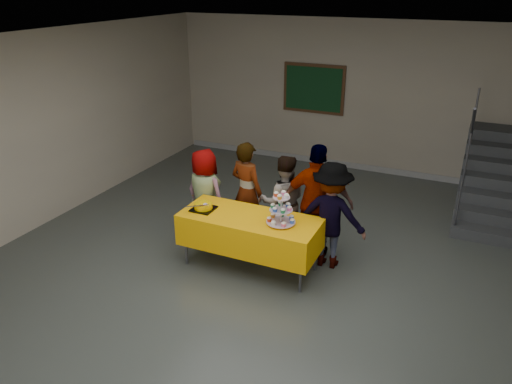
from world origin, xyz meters
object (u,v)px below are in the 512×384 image
at_px(bear_cake, 203,206).
at_px(schoolchild_b, 247,192).
at_px(schoolchild_d, 317,203).
at_px(schoolchild_c, 284,202).
at_px(bake_table, 250,231).
at_px(schoolchild_a, 205,194).
at_px(cupcake_stand, 281,212).
at_px(noticeboard, 314,89).
at_px(schoolchild_e, 331,215).
at_px(staircase, 501,181).

bearing_deg(bear_cake, schoolchild_b, 71.66).
bearing_deg(schoolchild_d, schoolchild_c, -22.26).
bearing_deg(bake_table, schoolchild_a, 151.58).
bearing_deg(schoolchild_a, schoolchild_d, -164.77).
bearing_deg(schoolchild_b, bear_cake, 87.38).
xyz_separation_m(cupcake_stand, noticeboard, (-1.08, 4.43, 0.66)).
distance_m(bake_table, schoolchild_e, 1.11).
height_order(schoolchild_b, schoolchild_d, schoolchild_d).
relative_size(cupcake_stand, schoolchild_a, 0.32).
relative_size(cupcake_stand, staircase, 0.19).
height_order(bake_table, schoolchild_d, schoolchild_d).
bearing_deg(noticeboard, schoolchild_c, -77.50).
height_order(bear_cake, schoolchild_d, schoolchild_d).
bearing_deg(schoolchild_b, noticeboard, -70.77).
distance_m(schoolchild_c, schoolchild_e, 0.82).
relative_size(schoolchild_b, schoolchild_d, 0.92).
relative_size(bake_table, noticeboard, 1.45).
distance_m(schoolchild_c, schoolchild_d, 0.57).
bearing_deg(noticeboard, schoolchild_d, -70.21).
bearing_deg(bear_cake, schoolchild_c, 44.23).
xyz_separation_m(bake_table, bear_cake, (-0.67, -0.06, 0.27)).
bearing_deg(schoolchild_c, schoolchild_b, -22.80).
height_order(bake_table, bear_cake, bear_cake).
relative_size(schoolchild_c, schoolchild_d, 0.84).
bearing_deg(schoolchild_c, bake_table, 52.55).
bearing_deg(schoolchild_b, staircase, -125.32).
bearing_deg(staircase, schoolchild_a, -143.37).
height_order(cupcake_stand, schoolchild_a, schoolchild_a).
bearing_deg(bake_table, staircase, 49.22).
xyz_separation_m(cupcake_stand, bear_cake, (-1.13, -0.04, -0.12)).
height_order(bear_cake, noticeboard, noticeboard).
bearing_deg(staircase, schoolchild_d, -128.98).
bearing_deg(schoolchild_a, staircase, -132.00).
bearing_deg(noticeboard, cupcake_stand, -76.27).
height_order(bake_table, schoolchild_a, schoolchild_a).
bearing_deg(staircase, bear_cake, -135.97).
bearing_deg(staircase, cupcake_stand, -126.20).
xyz_separation_m(cupcake_stand, staircase, (2.63, 3.59, -0.46)).
height_order(bear_cake, schoolchild_e, schoolchild_e).
distance_m(bake_table, schoolchild_b, 0.88).
height_order(bake_table, schoolchild_b, schoolchild_b).
distance_m(bear_cake, schoolchild_c, 1.20).
relative_size(schoolchild_a, schoolchild_e, 0.93).
xyz_separation_m(schoolchild_a, schoolchild_d, (1.72, 0.12, 0.14)).
height_order(schoolchild_d, staircase, staircase).
bearing_deg(schoolchild_a, noticeboard, -84.07).
xyz_separation_m(schoolchild_a, noticeboard, (0.37, 3.87, 0.90)).
relative_size(schoolchild_b, noticeboard, 1.18).
xyz_separation_m(schoolchild_a, schoolchild_b, (0.59, 0.21, 0.07)).
bearing_deg(schoolchild_a, bear_cake, 129.72).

